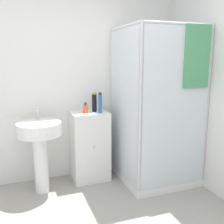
{
  "coord_description": "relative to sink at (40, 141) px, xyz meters",
  "views": [
    {
      "loc": [
        -0.47,
        -1.74,
        1.59
      ],
      "look_at": [
        0.57,
        1.11,
        0.97
      ],
      "focal_mm": 42.0,
      "sensor_mm": 36.0,
      "label": 1
    }
  ],
  "objects": [
    {
      "name": "shampoo_bottle_tall_black",
      "position": [
        0.72,
        0.17,
        0.39
      ],
      "size": [
        0.06,
        0.06,
        0.25
      ],
      "color": "black",
      "rests_on": "vanity_cabinet"
    },
    {
      "name": "shower_enclosure",
      "position": [
        1.42,
        -0.19,
        -0.11
      ],
      "size": [
        0.92,
        0.95,
        1.98
      ],
      "color": "white",
      "rests_on": "ground_plane"
    },
    {
      "name": "soap_dispenser",
      "position": [
        0.59,
        0.12,
        0.33
      ],
      "size": [
        0.06,
        0.07,
        0.14
      ],
      "color": "#E5562D",
      "rests_on": "vanity_cabinet"
    },
    {
      "name": "sink",
      "position": [
        0.0,
        0.0,
        0.0
      ],
      "size": [
        0.51,
        0.51,
        1.0
      ],
      "color": "white",
      "rests_on": "ground_plane"
    },
    {
      "name": "wall_back",
      "position": [
        0.26,
        0.38,
        0.61
      ],
      "size": [
        6.4,
        0.06,
        2.5
      ],
      "primitive_type": "cube",
      "color": "white",
      "rests_on": "ground_plane"
    },
    {
      "name": "vanity_cabinet",
      "position": [
        0.65,
        0.15,
        -0.19
      ],
      "size": [
        0.47,
        0.41,
        0.91
      ],
      "color": "white",
      "rests_on": "ground_plane"
    },
    {
      "name": "shampoo_bottle_blue",
      "position": [
        0.77,
        0.06,
        0.4
      ],
      "size": [
        0.05,
        0.05,
        0.26
      ],
      "color": "#2D66A3",
      "rests_on": "vanity_cabinet"
    }
  ]
}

